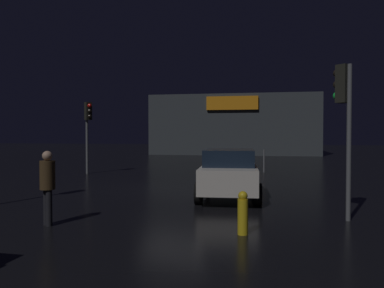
% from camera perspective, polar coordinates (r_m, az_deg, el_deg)
% --- Properties ---
extents(ground_plane, '(120.00, 120.00, 0.00)m').
position_cam_1_polar(ground_plane, '(14.70, -2.67, -6.66)').
color(ground_plane, black).
extents(store_building, '(16.68, 9.04, 5.98)m').
position_cam_1_polar(store_building, '(41.08, 6.52, 2.78)').
color(store_building, '#33383D').
rests_on(store_building, ground).
extents(traffic_signal_opposite, '(0.43, 0.41, 3.76)m').
position_cam_1_polar(traffic_signal_opposite, '(9.96, 21.79, 5.80)').
color(traffic_signal_opposite, '#595B60').
rests_on(traffic_signal_opposite, ground).
extents(traffic_signal_cross_left, '(0.43, 0.41, 3.73)m').
position_cam_1_polar(traffic_signal_cross_left, '(20.55, -15.30, 3.29)').
color(traffic_signal_cross_left, '#595B60').
rests_on(traffic_signal_cross_left, ground).
extents(car_near, '(2.14, 4.13, 1.59)m').
position_cam_1_polar(car_near, '(12.56, 5.61, -4.27)').
color(car_near, silver).
rests_on(car_near, ground).
extents(pedestrian, '(0.48, 0.48, 1.71)m').
position_cam_1_polar(pedestrian, '(9.32, -20.80, -5.35)').
color(pedestrian, black).
rests_on(pedestrian, ground).
extents(fire_hydrant, '(0.22, 0.22, 0.91)m').
position_cam_1_polar(fire_hydrant, '(8.10, 7.61, -10.20)').
color(fire_hydrant, gold).
rests_on(fire_hydrant, ground).
extents(bollard_kerb_b, '(0.09, 0.09, 1.24)m').
position_cam_1_polar(bollard_kerb_b, '(21.04, 10.72, -2.51)').
color(bollard_kerb_b, '#595B60').
rests_on(bollard_kerb_b, ground).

